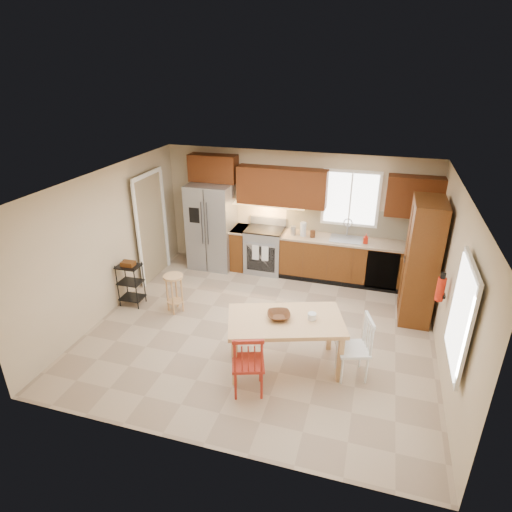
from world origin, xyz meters
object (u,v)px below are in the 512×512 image
at_px(chair_white, 353,348).
at_px(soap_bottle, 366,239).
at_px(range_stove, 265,250).
at_px(fire_extinguisher, 440,289).
at_px(bar_stool, 175,293).
at_px(refrigerator, 212,226).
at_px(table_bowl, 279,318).
at_px(table_jar, 312,318).
at_px(dining_table, 285,343).
at_px(pantry, 421,261).
at_px(chair_red, 248,362).
at_px(utility_cart, 131,284).

bearing_deg(chair_white, soap_bottle, -17.78).
relative_size(range_stove, soap_bottle, 4.82).
xyz_separation_m(fire_extinguisher, bar_stool, (-4.26, -0.02, -0.74)).
distance_m(refrigerator, range_stove, 1.24).
relative_size(fire_extinguisher, table_bowl, 1.11).
xyz_separation_m(table_jar, bar_stool, (-2.56, 0.82, -0.47)).
height_order(fire_extinguisher, bar_stool, fire_extinguisher).
xyz_separation_m(range_stove, fire_extinguisher, (3.18, -2.04, 0.64)).
distance_m(soap_bottle, chair_white, 2.89).
bearing_deg(dining_table, pantry, 28.31).
height_order(range_stove, fire_extinguisher, fire_extinguisher).
relative_size(soap_bottle, table_jar, 1.35).
distance_m(chair_white, bar_stool, 3.28).
distance_m(pantry, chair_red, 3.49).
relative_size(fire_extinguisher, utility_cart, 0.44).
bearing_deg(fire_extinguisher, bar_stool, -179.78).
xyz_separation_m(chair_white, utility_cart, (-4.02, 0.87, -0.06)).
xyz_separation_m(pantry, bar_stool, (-4.06, -1.07, -0.69)).
bearing_deg(refrigerator, range_stove, 2.99).
bearing_deg(fire_extinguisher, refrigerator, 155.48).
bearing_deg(chair_white, chair_red, 99.65).
bearing_deg(utility_cart, bar_stool, -0.43).
distance_m(dining_table, utility_cart, 3.21).
distance_m(chair_red, table_jar, 1.09).
height_order(soap_bottle, bar_stool, soap_bottle).
bearing_deg(chair_red, pantry, 31.44).
distance_m(pantry, table_jar, 2.43).
height_order(pantry, bar_stool, pantry).
distance_m(pantry, dining_table, 2.80).
bearing_deg(table_bowl, bar_stool, 156.37).
relative_size(pantry, utility_cart, 2.57).
height_order(refrigerator, utility_cart, refrigerator).
bearing_deg(range_stove, chair_red, -77.95).
height_order(chair_white, table_bowl, chair_white).
xyz_separation_m(soap_bottle, bar_stool, (-3.11, -1.97, -0.64)).
bearing_deg(table_bowl, fire_extinguisher, 23.51).
xyz_separation_m(fire_extinguisher, table_bowl, (-2.16, -0.94, -0.31)).
height_order(range_stove, bar_stool, range_stove).
xyz_separation_m(range_stove, dining_table, (1.12, -2.97, -0.07)).
bearing_deg(soap_bottle, dining_table, -107.43).
xyz_separation_m(refrigerator, range_stove, (1.15, 0.06, -0.45)).
bearing_deg(range_stove, fire_extinguisher, -32.62).
distance_m(dining_table, table_bowl, 0.41).
relative_size(dining_table, chair_white, 1.70).
bearing_deg(table_bowl, chair_red, -111.01).
distance_m(soap_bottle, utility_cart, 4.48).
bearing_deg(table_jar, pantry, 51.43).
relative_size(refrigerator, chair_red, 1.93).
bearing_deg(fire_extinguisher, utility_cart, -179.79).
relative_size(table_jar, bar_stool, 0.20).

